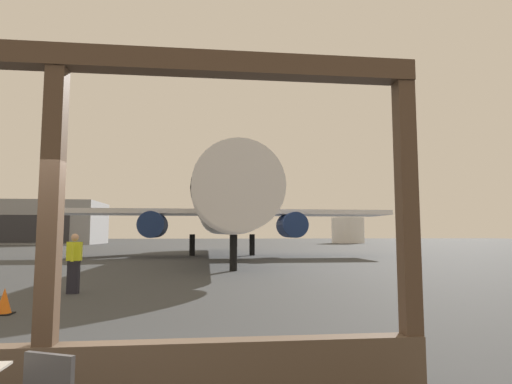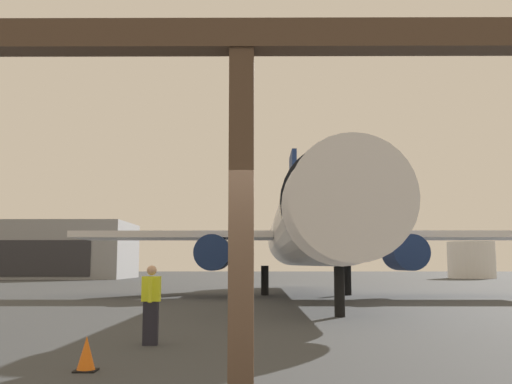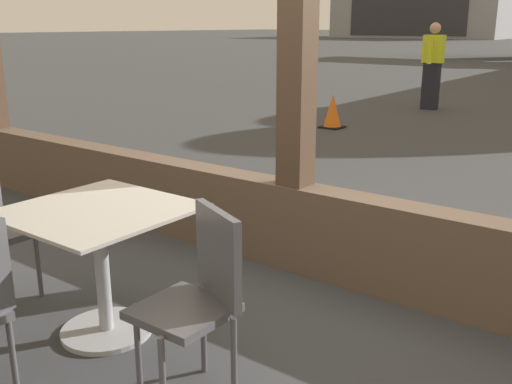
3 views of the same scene
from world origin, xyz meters
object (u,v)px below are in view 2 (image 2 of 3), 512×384
at_px(traffic_cone, 86,355).
at_px(fuel_storage_tank, 471,260).
at_px(ground_crew_worker, 151,304).
at_px(distant_hangar, 49,250).
at_px(airplane, 308,230).

height_order(traffic_cone, fuel_storage_tank, fuel_storage_tank).
xyz_separation_m(ground_crew_worker, fuel_storage_tank, (30.00, 64.21, 1.46)).
relative_size(ground_crew_worker, fuel_storage_tank, 0.29).
relative_size(traffic_cone, fuel_storage_tank, 0.10).
distance_m(traffic_cone, distant_hangar, 70.70).
bearing_deg(ground_crew_worker, traffic_cone, -98.59).
relative_size(ground_crew_worker, distant_hangar, 0.08).
relative_size(airplane, ground_crew_worker, 18.67).
relative_size(airplane, traffic_cone, 56.71).
xyz_separation_m(airplane, distant_hangar, (-29.89, 43.64, -0.11)).
bearing_deg(fuel_storage_tank, distant_hangar, -178.86).
xyz_separation_m(ground_crew_worker, traffic_cone, (-0.48, -3.19, -0.63)).
distance_m(ground_crew_worker, distant_hangar, 67.86).
relative_size(distant_hangar, fuel_storage_tank, 3.46).
distance_m(airplane, ground_crew_worker, 20.34).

